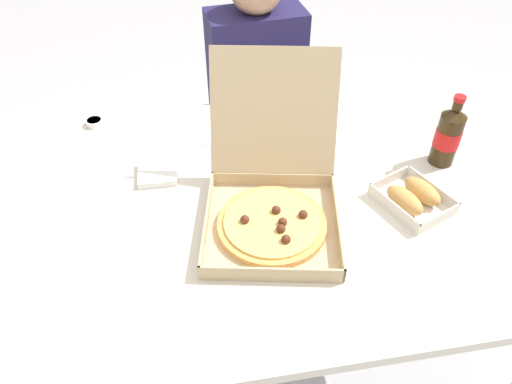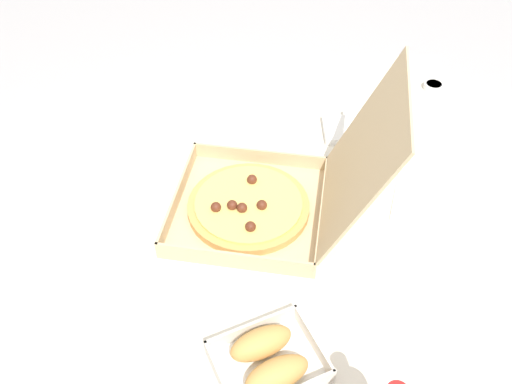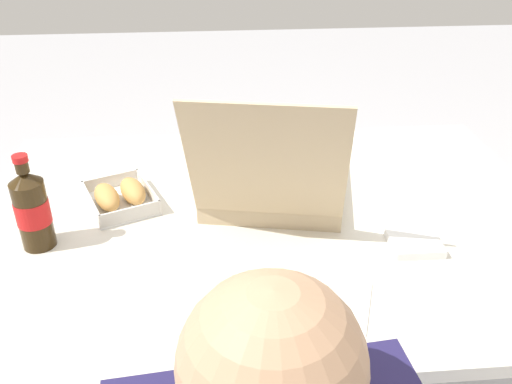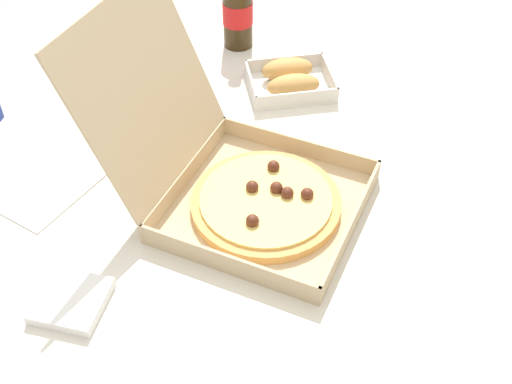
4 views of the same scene
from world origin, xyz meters
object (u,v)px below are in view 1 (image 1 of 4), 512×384
(pizza_box_open, at_px, (272,202))
(paper_menu, at_px, (237,134))
(diner_person, at_px, (253,75))
(bread_side_box, at_px, (413,197))
(dipping_sauce_cup, at_px, (94,122))
(cola_bottle, at_px, (448,136))
(napkin_pile, at_px, (158,173))
(chair, at_px, (256,126))

(pizza_box_open, xyz_separation_m, paper_menu, (-0.04, 0.38, -0.05))
(diner_person, bearing_deg, bread_side_box, -71.72)
(dipping_sauce_cup, bearing_deg, paper_menu, -16.48)
(diner_person, xyz_separation_m, dipping_sauce_cup, (-0.58, -0.35, 0.08))
(pizza_box_open, height_order, cola_bottle, pizza_box_open)
(pizza_box_open, relative_size, napkin_pile, 4.81)
(cola_bottle, distance_m, dipping_sauce_cup, 1.10)
(cola_bottle, relative_size, dipping_sauce_cup, 4.00)
(napkin_pile, xyz_separation_m, dipping_sauce_cup, (-0.20, 0.30, 0.00))
(chair, relative_size, diner_person, 0.72)
(cola_bottle, bearing_deg, paper_menu, 157.89)
(cola_bottle, bearing_deg, bread_side_box, -134.56)
(diner_person, relative_size, bread_side_box, 4.93)
(paper_menu, xyz_separation_m, dipping_sauce_cup, (-0.45, 0.13, 0.01))
(bread_side_box, xyz_separation_m, cola_bottle, (0.16, 0.16, 0.07))
(cola_bottle, xyz_separation_m, dipping_sauce_cup, (-1.03, 0.37, -0.08))
(pizza_box_open, bearing_deg, diner_person, 84.02)
(bread_side_box, relative_size, cola_bottle, 1.04)
(pizza_box_open, distance_m, napkin_pile, 0.37)
(diner_person, distance_m, bread_side_box, 0.94)
(paper_menu, bearing_deg, pizza_box_open, -64.57)
(paper_menu, bearing_deg, dipping_sauce_cup, -177.14)
(pizza_box_open, relative_size, dipping_sauce_cup, 9.45)
(pizza_box_open, bearing_deg, napkin_pile, 143.17)
(pizza_box_open, distance_m, cola_bottle, 0.56)
(napkin_pile, height_order, dipping_sauce_cup, same)
(dipping_sauce_cup, bearing_deg, cola_bottle, -19.70)
(diner_person, xyz_separation_m, napkin_pile, (-0.38, -0.65, 0.08))
(pizza_box_open, bearing_deg, chair, 83.20)
(chair, distance_m, pizza_box_open, 0.88)
(diner_person, relative_size, pizza_box_open, 2.17)
(pizza_box_open, xyz_separation_m, napkin_pile, (-0.29, 0.22, -0.04))
(diner_person, bearing_deg, cola_bottle, -58.02)
(cola_bottle, relative_size, napkin_pile, 2.04)
(chair, xyz_separation_m, paper_menu, (-0.14, -0.43, 0.27))
(bread_side_box, height_order, dipping_sauce_cup, bread_side_box)
(chair, distance_m, diner_person, 0.21)
(chair, bearing_deg, diner_person, 95.57)
(cola_bottle, xyz_separation_m, napkin_pile, (-0.84, 0.08, -0.08))
(bread_side_box, xyz_separation_m, dipping_sauce_cup, (-0.88, 0.53, -0.01))
(diner_person, bearing_deg, pizza_box_open, -95.98)
(chair, xyz_separation_m, bread_side_box, (0.29, -0.83, 0.30))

